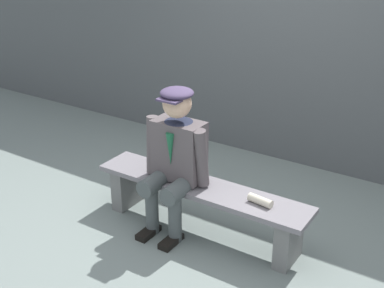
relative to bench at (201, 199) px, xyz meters
name	(u,v)px	position (x,y,z in m)	size (l,w,h in m)	color
ground_plane	(200,230)	(0.00, 0.00, -0.31)	(30.00, 30.00, 0.00)	slate
bench	(201,199)	(0.00, 0.00, 0.00)	(1.89, 0.37, 0.44)	slate
seated_man	(175,155)	(0.21, 0.06, 0.37)	(0.59, 0.54, 1.24)	#524A4C
rolled_magazine	(260,201)	(-0.54, 0.01, 0.16)	(0.07, 0.07, 0.20)	beige
stadium_wall	(293,56)	(0.00, -1.80, 0.83)	(12.00, 0.24, 2.27)	#4B4F50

